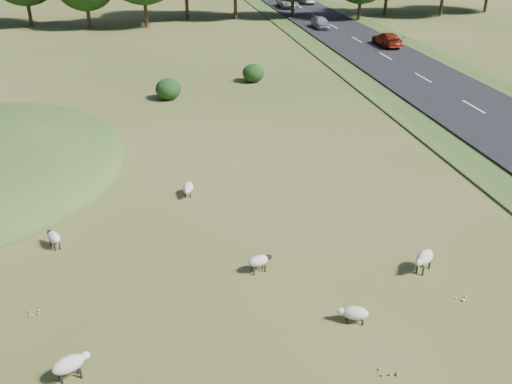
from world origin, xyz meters
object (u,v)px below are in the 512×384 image
Objects in this scene: sheep_1 at (424,258)px; car_2 at (321,22)px; sheep_0 at (354,313)px; sheep_3 at (188,188)px; car_3 at (288,2)px; sheep_6 at (69,364)px; sheep_4 at (259,261)px; sheep_5 at (54,237)px; car_0 at (387,39)px.

sheep_1 is 0.30× the size of car_2.
sheep_0 is 0.96× the size of sheep_1.
sheep_3 is (-4.73, 10.81, 0.02)m from sheep_0.
car_3 is at bearing -84.33° from sheep_0.
sheep_6 reaches higher than sheep_3.
car_2 is (16.94, 48.28, 0.40)m from sheep_4.
car_2 is 16.39m from car_3.
car_0 reaches higher than sheep_5.
sheep_5 is 51.38m from car_2.
sheep_5 is 0.20× the size of car_3.
sheep_1 is at bearing -102.16° from car_2.
sheep_0 is at bearing -151.88° from sheep_5.
sheep_1 is at bearing -27.34° from sheep_4.
car_0 is (18.14, 40.92, 0.52)m from sheep_0.
car_3 is (14.34, 68.27, 0.56)m from sheep_0.
sheep_6 is at bearing -108.80° from car_3.
sheep_1 is 0.99× the size of sheep_3.
sheep_3 is 37.82m from car_0.
sheep_5 reaches higher than sheep_0.
car_2 is at bearing -90.00° from car_3.
sheep_4 is at bearing 60.94° from car_0.
car_0 is at bearing 29.83° from sheep_6.
sheep_5 is 44.50m from car_0.
sheep_0 is 1.11× the size of sheep_5.
car_0 is at bearing -82.09° from car_3.
sheep_3 is 1.12× the size of sheep_4.
sheep_0 is 0.22× the size of car_3.
car_2 is (24.97, 44.90, 0.41)m from sheep_5.
sheep_4 is 8.03m from sheep_6.
sheep_4 is 0.21× the size of car_3.
car_0 is at bearing -68.88° from sheep_5.
car_0 reaches higher than sheep_4.
car_0 is at bearing 153.92° from sheep_3.
car_3 is (24.97, 61.29, 0.45)m from sheep_5.
sheep_6 is 0.24× the size of car_3.
sheep_6 is at bearing -114.05° from car_2.
car_2 is (-3.80, 10.96, -0.00)m from car_0.
car_0 is (28.77, 33.94, 0.41)m from sheep_5.
car_0 is (20.74, 37.32, 0.41)m from sheep_4.
sheep_3 is 7.52m from sheep_4.
car_2 is at bearing -57.67° from sheep_5.
sheep_0 is at bearing -6.93° from sheep_1.
sheep_4 is (-6.29, 1.17, -0.11)m from sheep_1.
sheep_3 is 60.55m from car_3.
sheep_4 is 0.23× the size of car_0.
car_2 reaches higher than sheep_4.
car_3 is (10.65, 65.84, 0.34)m from sheep_1.
car_3 is at bearing 44.20° from sheep_6.
sheep_1 is at bearing 69.42° from car_0.
sheep_1 is at bearing -129.06° from sheep_0.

